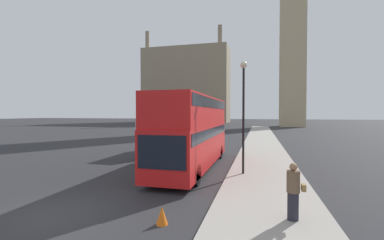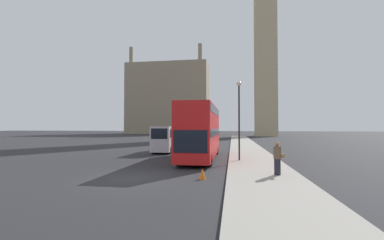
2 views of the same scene
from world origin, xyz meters
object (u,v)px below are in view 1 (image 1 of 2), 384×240
pedestrian (293,192)px  street_lamp (243,101)px  red_double_decker_bus (194,129)px  white_van (160,136)px

pedestrian → street_lamp: 6.73m
pedestrian → red_double_decker_bus: bearing=124.7°
pedestrian → white_van: bearing=126.8°
white_van → pedestrian: white_van is taller
red_double_decker_bus → street_lamp: bearing=-24.0°
white_van → pedestrian: 15.45m
white_van → street_lamp: size_ratio=0.93×
red_double_decker_bus → white_van: size_ratio=1.94×
white_van → street_lamp: 10.30m
white_van → street_lamp: (7.42, -6.65, 2.60)m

